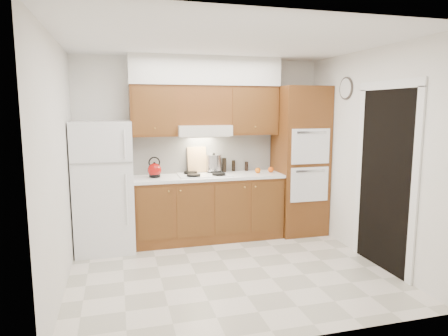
% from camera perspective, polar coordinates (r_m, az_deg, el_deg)
% --- Properties ---
extents(floor, '(3.60, 3.60, 0.00)m').
position_cam_1_polar(floor, '(4.84, 0.73, -14.41)').
color(floor, beige).
rests_on(floor, ground).
extents(ceiling, '(3.60, 3.60, 0.00)m').
position_cam_1_polar(ceiling, '(4.51, 0.80, 17.64)').
color(ceiling, white).
rests_on(ceiling, wall_back).
extents(wall_back, '(3.60, 0.02, 2.60)m').
position_cam_1_polar(wall_back, '(5.94, -3.20, 2.87)').
color(wall_back, white).
rests_on(wall_back, floor).
extents(wall_left, '(0.02, 3.00, 2.60)m').
position_cam_1_polar(wall_left, '(4.36, -22.62, 0.15)').
color(wall_left, white).
rests_on(wall_left, floor).
extents(wall_right, '(0.02, 3.00, 2.60)m').
position_cam_1_polar(wall_right, '(5.27, 19.94, 1.64)').
color(wall_right, white).
rests_on(wall_right, floor).
extents(fridge, '(0.75, 0.72, 1.72)m').
position_cam_1_polar(fridge, '(5.52, -16.79, -2.53)').
color(fridge, white).
rests_on(fridge, floor).
extents(base_cabinets, '(2.11, 0.60, 0.90)m').
position_cam_1_polar(base_cabinets, '(5.80, -2.27, -5.79)').
color(base_cabinets, brown).
rests_on(base_cabinets, floor).
extents(countertop, '(2.13, 0.62, 0.04)m').
position_cam_1_polar(countertop, '(5.70, -2.27, -1.23)').
color(countertop, white).
rests_on(countertop, base_cabinets).
extents(backsplash, '(2.11, 0.03, 0.56)m').
position_cam_1_polar(backsplash, '(5.94, -2.93, 2.09)').
color(backsplash, white).
rests_on(backsplash, countertop).
extents(oven_cabinet, '(0.70, 0.65, 2.20)m').
position_cam_1_polar(oven_cabinet, '(6.12, 10.77, 1.02)').
color(oven_cabinet, brown).
rests_on(oven_cabinet, floor).
extents(upper_cab_left, '(0.63, 0.33, 0.70)m').
position_cam_1_polar(upper_cab_left, '(5.64, -10.09, 8.05)').
color(upper_cab_left, brown).
rests_on(upper_cab_left, wall_back).
extents(upper_cab_right, '(0.73, 0.33, 0.70)m').
position_cam_1_polar(upper_cab_right, '(5.94, 3.92, 8.18)').
color(upper_cab_right, brown).
rests_on(upper_cab_right, wall_back).
extents(range_hood, '(0.75, 0.45, 0.15)m').
position_cam_1_polar(range_hood, '(5.69, -3.00, 5.40)').
color(range_hood, silver).
rests_on(range_hood, wall_back).
extents(upper_cab_over_hood, '(0.75, 0.33, 0.55)m').
position_cam_1_polar(upper_cab_over_hood, '(5.74, -3.15, 8.92)').
color(upper_cab_over_hood, brown).
rests_on(upper_cab_over_hood, range_hood).
extents(soffit, '(2.13, 0.36, 0.40)m').
position_cam_1_polar(soffit, '(5.76, -2.66, 13.65)').
color(soffit, silver).
rests_on(soffit, wall_back).
extents(cooktop, '(0.74, 0.50, 0.01)m').
position_cam_1_polar(cooktop, '(5.70, -2.81, -0.96)').
color(cooktop, white).
rests_on(cooktop, countertop).
extents(doorway, '(0.02, 0.90, 2.10)m').
position_cam_1_polar(doorway, '(5.02, 21.96, -1.68)').
color(doorway, black).
rests_on(doorway, floor).
extents(wall_clock, '(0.02, 0.30, 0.30)m').
position_cam_1_polar(wall_clock, '(5.70, 17.05, 10.83)').
color(wall_clock, '#3F3833').
rests_on(wall_clock, wall_right).
extents(kettle, '(0.23, 0.23, 0.19)m').
position_cam_1_polar(kettle, '(5.56, -9.90, -0.29)').
color(kettle, maroon).
rests_on(kettle, countertop).
extents(cutting_board, '(0.28, 0.10, 0.37)m').
position_cam_1_polar(cutting_board, '(5.87, -3.87, 1.22)').
color(cutting_board, tan).
rests_on(cutting_board, countertop).
extents(stock_pot, '(0.23, 0.23, 0.23)m').
position_cam_1_polar(stock_pot, '(5.86, -1.47, 0.70)').
color(stock_pot, '#ADAEB2').
rests_on(stock_pot, cooktop).
extents(condiment_a, '(0.07, 0.07, 0.22)m').
position_cam_1_polar(condiment_a, '(5.89, 0.04, 0.39)').
color(condiment_a, black).
rests_on(condiment_a, countertop).
extents(condiment_b, '(0.06, 0.06, 0.17)m').
position_cam_1_polar(condiment_b, '(6.04, 1.37, 0.33)').
color(condiment_b, black).
rests_on(condiment_b, countertop).
extents(condiment_c, '(0.06, 0.06, 0.14)m').
position_cam_1_polar(condiment_c, '(6.09, 3.23, 0.26)').
color(condiment_c, black).
rests_on(condiment_c, countertop).
extents(orange_near, '(0.10, 0.10, 0.08)m').
position_cam_1_polar(orange_near, '(5.97, 6.70, -0.24)').
color(orange_near, '#D5480B').
rests_on(orange_near, countertop).
extents(orange_far, '(0.10, 0.10, 0.08)m').
position_cam_1_polar(orange_far, '(5.88, 4.85, -0.35)').
color(orange_far, orange).
rests_on(orange_far, countertop).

